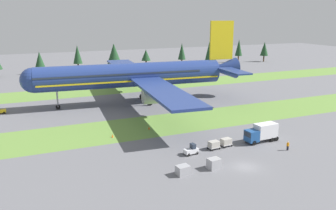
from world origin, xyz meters
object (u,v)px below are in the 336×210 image
(cargo_dolly_lead, at_px, (214,144))
(baggage_tug, at_px, (191,150))
(catering_truck, at_px, (262,132))
(pushback_tractor, at_px, (0,111))
(airliner, at_px, (137,75))
(taxiway_marker_0, at_px, (112,136))
(uld_container_1, at_px, (183,170))
(cargo_dolly_second, at_px, (226,142))
(taxiway_marker_1, at_px, (149,128))
(ground_crew_marshaller, at_px, (288,145))
(uld_container_0, at_px, (214,164))

(cargo_dolly_lead, bearing_deg, baggage_tug, 90.00)
(baggage_tug, bearing_deg, catering_truck, -95.62)
(pushback_tractor, bearing_deg, airliner, 90.00)
(airliner, relative_size, taxiway_marker_0, 107.99)
(pushback_tractor, relative_size, uld_container_1, 1.35)
(cargo_dolly_second, relative_size, uld_container_1, 1.18)
(airliner, height_order, catering_truck, airliner)
(uld_container_1, bearing_deg, catering_truck, 19.30)
(baggage_tug, xyz_separation_m, taxiway_marker_1, (-1.95, 16.49, -0.51))
(cargo_dolly_lead, distance_m, catering_truck, 10.73)
(baggage_tug, distance_m, uld_container_1, 8.50)
(pushback_tractor, bearing_deg, catering_truck, 53.33)
(pushback_tractor, bearing_deg, cargo_dolly_second, 48.64)
(uld_container_1, height_order, taxiway_marker_1, uld_container_1)
(catering_truck, height_order, ground_crew_marshaller, catering_truck)
(cargo_dolly_lead, height_order, uld_container_1, cargo_dolly_lead)
(pushback_tractor, height_order, uld_container_0, pushback_tractor)
(ground_crew_marshaller, bearing_deg, uld_container_0, -167.71)
(baggage_tug, height_order, pushback_tractor, same)
(baggage_tug, height_order, cargo_dolly_second, baggage_tug)
(baggage_tug, height_order, catering_truck, catering_truck)
(pushback_tractor, bearing_deg, ground_crew_marshaller, 50.65)
(airliner, distance_m, cargo_dolly_lead, 40.05)
(cargo_dolly_second, bearing_deg, baggage_tug, 90.00)
(cargo_dolly_lead, bearing_deg, taxiway_marker_1, 16.62)
(uld_container_0, relative_size, uld_container_1, 1.00)
(catering_truck, bearing_deg, pushback_tractor, 45.73)
(catering_truck, bearing_deg, cargo_dolly_second, 83.18)
(catering_truck, distance_m, pushback_tractor, 64.22)
(pushback_tractor, bearing_deg, cargo_dolly_lead, 46.27)
(cargo_dolly_lead, bearing_deg, ground_crew_marshaller, -122.92)
(cargo_dolly_lead, height_order, cargo_dolly_second, same)
(ground_crew_marshaller, relative_size, uld_container_0, 0.87)
(cargo_dolly_second, bearing_deg, ground_crew_marshaller, -130.97)
(baggage_tug, relative_size, cargo_dolly_lead, 1.16)
(cargo_dolly_lead, relative_size, taxiway_marker_1, 3.87)
(airliner, xyz_separation_m, uld_container_0, (-2.73, -46.79, -7.25))
(taxiway_marker_0, bearing_deg, ground_crew_marshaller, -35.40)
(airliner, bearing_deg, ground_crew_marshaller, -157.90)
(pushback_tractor, relative_size, uld_container_0, 1.35)
(uld_container_0, xyz_separation_m, taxiway_marker_1, (-2.57, 23.30, -0.56))
(cargo_dolly_second, relative_size, pushback_tractor, 0.87)
(uld_container_1, bearing_deg, airliner, 79.87)
(cargo_dolly_second, height_order, ground_crew_marshaller, ground_crew_marshaller)
(airliner, height_order, cargo_dolly_lead, airliner)
(airliner, xyz_separation_m, catering_truck, (12.31, -39.60, -6.16))
(ground_crew_marshaller, distance_m, taxiway_marker_1, 29.04)
(cargo_dolly_second, distance_m, taxiway_marker_0, 22.95)
(airliner, xyz_separation_m, taxiway_marker_0, (-14.03, -25.50, -7.76))
(cargo_dolly_lead, xyz_separation_m, uld_container_0, (-4.36, -7.42, -0.06))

